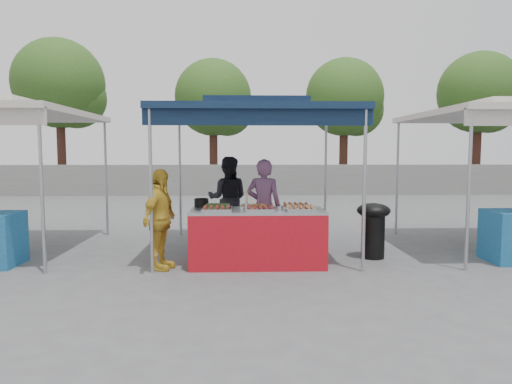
{
  "coord_description": "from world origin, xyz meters",
  "views": [
    {
      "loc": [
        -0.23,
        -6.87,
        1.71
      ],
      "look_at": [
        0.0,
        0.6,
        1.05
      ],
      "focal_mm": 32.0,
      "sensor_mm": 36.0,
      "label": 1
    }
  ],
  "objects_px": {
    "wok_burner": "(373,225)",
    "vendor_table": "(257,237)",
    "vendor_woman": "(264,207)",
    "cooking_pot": "(201,203)",
    "helper_man": "(228,199)",
    "customer_person": "(160,220)"
  },
  "relations": [
    {
      "from": "wok_burner",
      "to": "vendor_woman",
      "type": "xyz_separation_m",
      "value": [
        -1.75,
        0.34,
        0.27
      ]
    },
    {
      "from": "cooking_pot",
      "to": "helper_man",
      "type": "height_order",
      "value": "helper_man"
    },
    {
      "from": "cooking_pot",
      "to": "vendor_woman",
      "type": "xyz_separation_m",
      "value": [
        1.0,
        0.42,
        -0.12
      ]
    },
    {
      "from": "cooking_pot",
      "to": "wok_burner",
      "type": "bearing_deg",
      "value": 1.69
    },
    {
      "from": "vendor_woman",
      "to": "helper_man",
      "type": "bearing_deg",
      "value": -49.01
    },
    {
      "from": "helper_man",
      "to": "vendor_woman",
      "type": "bearing_deg",
      "value": 121.83
    },
    {
      "from": "vendor_table",
      "to": "wok_burner",
      "type": "height_order",
      "value": "wok_burner"
    },
    {
      "from": "vendor_woman",
      "to": "wok_burner",
      "type": "bearing_deg",
      "value": -177.85
    },
    {
      "from": "vendor_woman",
      "to": "customer_person",
      "type": "distance_m",
      "value": 1.83
    },
    {
      "from": "customer_person",
      "to": "vendor_woman",
      "type": "bearing_deg",
      "value": -41.14
    },
    {
      "from": "vendor_table",
      "to": "vendor_woman",
      "type": "bearing_deg",
      "value": 80.27
    },
    {
      "from": "helper_man",
      "to": "customer_person",
      "type": "xyz_separation_m",
      "value": [
        -0.92,
        -2.17,
        -0.08
      ]
    },
    {
      "from": "vendor_table",
      "to": "wok_burner",
      "type": "bearing_deg",
      "value": 12.77
    },
    {
      "from": "vendor_table",
      "to": "helper_man",
      "type": "distance_m",
      "value": 2.07
    },
    {
      "from": "vendor_table",
      "to": "helper_man",
      "type": "relative_size",
      "value": 1.24
    },
    {
      "from": "vendor_table",
      "to": "wok_burner",
      "type": "xyz_separation_m",
      "value": [
        1.88,
        0.43,
        0.11
      ]
    },
    {
      "from": "vendor_table",
      "to": "helper_man",
      "type": "bearing_deg",
      "value": 104.32
    },
    {
      "from": "wok_burner",
      "to": "customer_person",
      "type": "distance_m",
      "value": 3.37
    },
    {
      "from": "wok_burner",
      "to": "helper_man",
      "type": "bearing_deg",
      "value": 164.86
    },
    {
      "from": "wok_burner",
      "to": "vendor_table",
      "type": "bearing_deg",
      "value": -149.38
    },
    {
      "from": "wok_burner",
      "to": "vendor_woman",
      "type": "relative_size",
      "value": 0.56
    },
    {
      "from": "vendor_table",
      "to": "helper_man",
      "type": "height_order",
      "value": "helper_man"
    }
  ]
}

